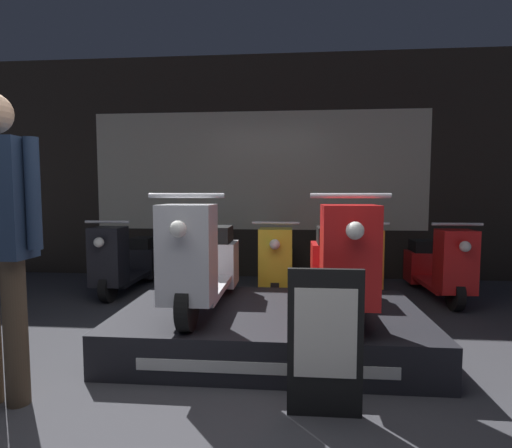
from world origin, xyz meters
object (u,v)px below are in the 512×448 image
Objects in this scene: scooter_display_right at (339,264)px; scooter_backrow_3 at (356,265)px; scooter_backrow_4 at (437,266)px; scooter_backrow_2 at (277,264)px; scooter_backrow_1 at (201,263)px; scooter_display_left at (204,262)px; price_sign_board at (325,342)px; scooter_backrow_0 at (127,261)px.

scooter_display_right is 1.77m from scooter_backrow_3.
scooter_backrow_2 is at bearing 180.00° from scooter_backrow_4.
scooter_backrow_1 is 0.94m from scooter_backrow_2.
scooter_backrow_1 is 1.00× the size of scooter_backrow_4.
scooter_display_left is 2.27m from scooter_backrow_3.
scooter_backrow_4 is at bearing 51.48° from scooter_display_right.
scooter_backrow_1 is 1.89m from scooter_backrow_3.
scooter_backrow_1 is 2.95m from price_sign_board.
scooter_display_left is at bearing -145.02° from scooter_backrow_4.
scooter_backrow_1 is at bearing 0.00° from scooter_backrow_0.
scooter_backrow_3 is at bearing 76.61° from scooter_display_right.
scooter_display_left is at bearing 180.00° from scooter_display_right.
scooter_backrow_3 is 1.84× the size of price_sign_board.
scooter_backrow_1 is at bearing 116.13° from price_sign_board.
scooter_display_right is (1.07, 0.00, 0.00)m from scooter_display_left.
scooter_backrow_2 is at bearing 97.61° from price_sign_board.
price_sign_board is (0.88, -0.95, -0.27)m from scooter_display_left.
scooter_display_right reaches higher than scooter_backrow_1.
scooter_backrow_3 is (2.83, 0.00, 0.00)m from scooter_backrow_0.
scooter_backrow_2 is at bearing 0.00° from scooter_backrow_1.
scooter_display_right is at bearing 0.00° from scooter_display_left.
scooter_display_right is at bearing -48.72° from scooter_backrow_1.
scooter_backrow_0 is 3.47m from price_sign_board.
scooter_display_left is 1.00× the size of scooter_backrow_2.
scooter_display_left is 1.77m from scooter_backrow_1.
scooter_backrow_0 is 1.84× the size of price_sign_board.
scooter_backrow_1 and scooter_backrow_4 have the same top height.
scooter_backrow_1 and scooter_backrow_3 have the same top height.
price_sign_board is (2.24, -2.65, 0.05)m from scooter_backrow_0.
price_sign_board is at bearing -101.14° from scooter_display_right.
scooter_backrow_2 is 1.00× the size of scooter_backrow_3.
scooter_backrow_2 is at bearing 180.00° from scooter_backrow_3.
scooter_backrow_0 is 0.94m from scooter_backrow_1.
scooter_backrow_3 is at bearing 48.93° from scooter_display_left.
scooter_display_right is 1.00× the size of scooter_backrow_0.
scooter_display_right reaches higher than scooter_backrow_4.
price_sign_board is at bearing -82.39° from scooter_backrow_2.
scooter_display_left is 1.00× the size of scooter_backrow_3.
scooter_backrow_2 is (1.89, 0.00, 0.00)m from scooter_backrow_0.
scooter_backrow_1 is at bearing 180.00° from scooter_backrow_4.
scooter_backrow_2 is 2.67m from price_sign_board.
scooter_backrow_0 is at bearing 180.00° from scooter_backrow_1.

